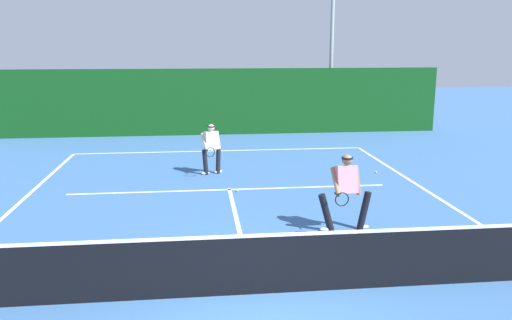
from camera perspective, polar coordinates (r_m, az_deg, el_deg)
ground_plane at (r=8.67m, az=-0.19°, el=-14.34°), size 80.00×80.00×0.00m
court_line_baseline_far at (r=19.82m, az=-3.90°, el=1.01°), size 10.71×0.10×0.01m
court_line_service at (r=14.51m, az=-2.89°, el=-3.22°), size 8.73×0.10×0.01m
court_line_centre at (r=11.60m, az=-1.93°, el=-7.24°), size 0.10×6.40×0.01m
tennis_net at (r=8.45m, az=-0.19°, el=-11.20°), size 11.74×0.09×1.08m
player_near at (r=11.27m, az=9.75°, el=-3.13°), size 1.19×0.87×1.67m
player_far at (r=16.10m, az=-4.86°, el=1.41°), size 0.68×0.89×1.55m
tennis_ball at (r=14.27m, az=-2.05°, el=-3.35°), size 0.07×0.07×0.07m
tennis_ball_extra at (r=16.74m, az=12.90°, el=-1.30°), size 0.07×0.07×0.07m
back_fence_windscreen at (r=23.28m, az=-4.38°, el=6.31°), size 20.11×0.12×2.90m
light_pole at (r=25.58m, az=8.26°, el=13.59°), size 0.55×0.44×7.32m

